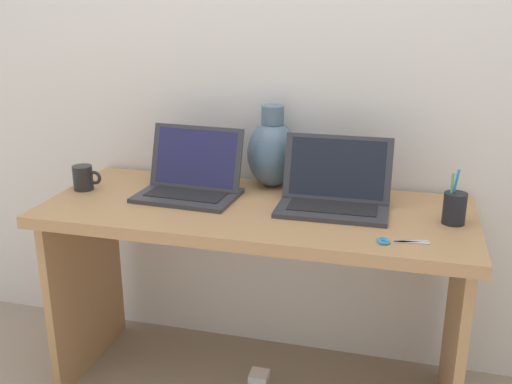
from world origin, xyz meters
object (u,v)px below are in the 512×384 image
(green_vase, at_px, (272,152))
(laptop_right, at_px, (335,190))
(power_brick, at_px, (258,376))
(laptop_left, at_px, (192,178))
(coffee_mug, at_px, (84,178))
(pen_cup, at_px, (454,208))
(scissors, at_px, (394,241))

(green_vase, bearing_deg, laptop_right, -33.64)
(green_vase, distance_m, power_brick, 0.85)
(power_brick, bearing_deg, green_vase, 88.85)
(laptop_left, xyz_separation_m, coffee_mug, (-0.39, -0.05, -0.02))
(laptop_right, bearing_deg, coffee_mug, -176.70)
(laptop_left, height_order, laptop_right, laptop_left)
(coffee_mug, distance_m, power_brick, 0.98)
(green_vase, relative_size, power_brick, 4.24)
(laptop_right, xyz_separation_m, green_vase, (-0.25, 0.17, 0.07))
(pen_cup, bearing_deg, laptop_left, 176.34)
(scissors, relative_size, power_brick, 2.11)
(pen_cup, relative_size, scissors, 1.14)
(coffee_mug, height_order, pen_cup, pen_cup)
(laptop_left, bearing_deg, green_vase, 33.86)
(laptop_left, xyz_separation_m, power_brick, (0.25, -0.02, -0.76))
(laptop_right, bearing_deg, pen_cup, -8.58)
(laptop_left, relative_size, coffee_mug, 3.26)
(laptop_left, height_order, scissors, laptop_left)
(green_vase, relative_size, pen_cup, 1.77)
(green_vase, bearing_deg, scissors, -42.88)
(pen_cup, bearing_deg, green_vase, 160.30)
(laptop_right, xyz_separation_m, scissors, (0.20, -0.26, -0.06))
(laptop_right, bearing_deg, laptop_left, -179.97)
(green_vase, bearing_deg, laptop_left, -146.14)
(laptop_left, distance_m, coffee_mug, 0.40)
(green_vase, bearing_deg, pen_cup, -19.70)
(green_vase, xyz_separation_m, pen_cup, (0.63, -0.22, -0.08))
(green_vase, xyz_separation_m, power_brick, (-0.00, -0.19, -0.83))
(scissors, bearing_deg, laptop_right, 128.56)
(coffee_mug, bearing_deg, green_vase, 18.81)
(coffee_mug, xyz_separation_m, scissors, (1.10, -0.20, -0.04))
(laptop_left, xyz_separation_m, laptop_right, (0.50, 0.00, -0.00))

